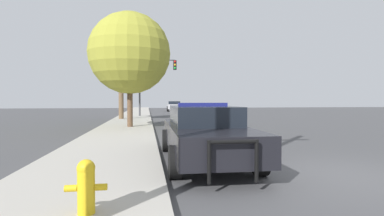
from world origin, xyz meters
TOP-DOWN VIEW (x-y plane):
  - ground_plane at (0.00, 0.00)m, footprint 110.00×110.00m
  - sidewalk_left at (-5.10, 0.00)m, footprint 3.00×110.00m
  - police_car at (-2.46, 1.91)m, footprint 2.08×5.40m
  - fire_hydrant at (-4.71, -1.76)m, footprint 0.53×0.23m
  - traffic_light at (-3.25, 22.19)m, footprint 3.49×0.35m
  - car_background_distant at (-0.11, 36.53)m, footprint 2.22×4.27m
  - tree_sidewalk_mid at (-5.92, 18.14)m, footprint 3.70×3.70m
  - tree_sidewalk_near at (-4.85, 10.99)m, footprint 4.45×4.45m

SIDE VIEW (x-z plane):
  - ground_plane at x=0.00m, z-range 0.00..0.00m
  - sidewalk_left at x=-5.10m, z-range 0.00..0.13m
  - fire_hydrant at x=-4.71m, z-range 0.15..0.85m
  - police_car at x=-2.46m, z-range 0.01..1.53m
  - car_background_distant at x=-0.11m, z-range 0.06..1.48m
  - traffic_light at x=-3.25m, z-range 1.21..6.54m
  - tree_sidewalk_near at x=-4.85m, z-range 1.02..7.27m
  - tree_sidewalk_mid at x=-5.92m, z-range 1.48..7.94m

